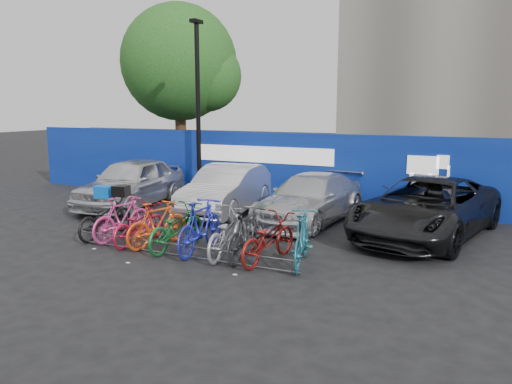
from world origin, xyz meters
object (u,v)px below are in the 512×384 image
Objects in this scene: bike_5 at (200,226)px; bike_8 at (268,239)px; car_3 at (427,208)px; bike_7 at (247,234)px; tree at (184,65)px; lamppost at (198,106)px; bike_6 at (227,233)px; car_0 at (132,182)px; bike_rack at (181,250)px; car_1 at (227,189)px; bike_3 at (157,224)px; bike_0 at (105,217)px; bike_1 at (122,218)px; bike_4 at (177,227)px; car_2 at (310,199)px; bike_2 at (139,224)px.

bike_5 is 1.04× the size of bike_8.
car_3 is 2.86× the size of bike_7.
lamppost is (3.57, -4.66, -1.80)m from tree.
bike_7 is 0.97× the size of bike_8.
bike_6 is at bearing -123.43° from car_3.
bike_rack is at bearing -48.10° from car_0.
car_1 reaches higher than bike_8.
bike_7 reaches higher than bike_3.
bike_0 is (0.50, -5.33, -2.77)m from lamppost.
car_3 reaches higher than bike_0.
car_0 is 9.25m from car_3.
car_1 is 4.01m from bike_1.
tree is 4.26× the size of bike_1.
bike_7 is at bearing -37.35° from car_0.
bike_1 reaches higher than bike_4.
car_0 reaches higher than bike_rack.
tree is 1.68× the size of car_2.
car_0 is at bearing -126.58° from lamppost.
bike_5 is at bearing -74.52° from car_1.
bike_6 reaches higher than bike_0.
bike_4 reaches higher than bike_rack.
bike_4 is 0.99× the size of bike_6.
bike_8 is (0.42, -3.92, -0.16)m from car_2.
bike_1 is 0.97× the size of bike_7.
bike_5 is at bearing -55.51° from tree.
lamppost is 7.48m from bike_rack.
lamppost is at bearing -57.57° from bike_6.
bike_1 is (-0.81, -3.92, -0.19)m from car_1.
car_3 is at bearing -29.80° from tree.
bike_3 is at bearing -179.16° from bike_2.
tree is 6.14m from lamppost.
car_0 is at bearing -37.06° from bike_6.
bike_5 is at bearing -58.25° from lamppost.
car_3 is 2.97× the size of bike_2.
car_2 is 2.47× the size of bike_7.
car_0 is 5.51m from bike_4.
bike_3 is (1.71, -0.15, 0.04)m from bike_0.
bike_7 reaches higher than bike_6.
bike_2 is 2.89m from bike_7.
car_3 is (11.40, -6.53, -4.32)m from tree.
car_2 is 4.14m from bike_5.
car_3 is at bearing -8.88° from car_1.
car_2 is 2.36× the size of bike_4.
bike_2 is at bearing -120.45° from car_2.
bike_6 reaches higher than bike_8.
bike_4 reaches higher than bike_8.
car_0 is at bearing -19.36° from bike_8.
bike_rack is 2.23m from bike_1.
lamppost is 7.33m from bike_6.
car_2 is at bearing -107.19° from bike_3.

